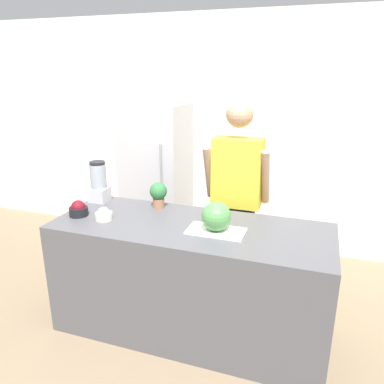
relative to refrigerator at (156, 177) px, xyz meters
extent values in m
plane|color=#7F6B51|center=(0.89, -1.76, -0.83)|extent=(14.00, 14.00, 0.00)
cube|color=white|center=(0.89, 0.36, 0.47)|extent=(8.00, 0.06, 2.60)
cube|color=#4C4C51|center=(0.89, -1.36, -0.38)|extent=(2.09, 0.79, 0.91)
cube|color=#B7B7BC|center=(0.00, 0.00, 0.00)|extent=(0.68, 0.63, 1.66)
cylinder|color=gray|center=(0.21, -0.33, 0.17)|extent=(0.02, 0.02, 0.58)
cube|color=#333338|center=(1.09, -0.67, -0.40)|extent=(0.32, 0.18, 0.85)
cube|color=gold|center=(1.09, -0.67, 0.32)|extent=(0.43, 0.22, 0.60)
sphere|color=tan|center=(1.09, -0.67, 0.83)|extent=(0.23, 0.23, 0.23)
cylinder|color=tan|center=(0.84, -0.71, 0.31)|extent=(0.07, 0.24, 0.51)
cylinder|color=tan|center=(1.34, -0.71, 0.31)|extent=(0.07, 0.24, 0.51)
cube|color=white|center=(1.10, -1.42, 0.08)|extent=(0.41, 0.22, 0.01)
sphere|color=#4C8C47|center=(1.10, -1.41, 0.20)|extent=(0.21, 0.21, 0.21)
cylinder|color=black|center=(-0.02, -1.46, 0.11)|extent=(0.15, 0.15, 0.07)
sphere|color=maroon|center=(-0.02, -1.46, 0.15)|extent=(0.11, 0.11, 0.11)
cylinder|color=beige|center=(0.22, -1.47, 0.10)|extent=(0.13, 0.13, 0.06)
sphere|color=white|center=(0.22, -1.47, 0.13)|extent=(0.09, 0.09, 0.09)
cube|color=#B7B7BC|center=(-0.04, -1.11, 0.14)|extent=(0.15, 0.15, 0.12)
cylinder|color=#99A3AD|center=(-0.04, -1.11, 0.30)|extent=(0.14, 0.14, 0.21)
cylinder|color=black|center=(-0.04, -1.11, 0.42)|extent=(0.13, 0.13, 0.02)
cylinder|color=#996647|center=(0.51, -1.09, 0.12)|extent=(0.10, 0.10, 0.08)
sphere|color=#2D6B38|center=(0.51, -1.09, 0.22)|extent=(0.14, 0.14, 0.14)
camera|label=1|loc=(1.73, -3.79, 1.19)|focal=35.00mm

